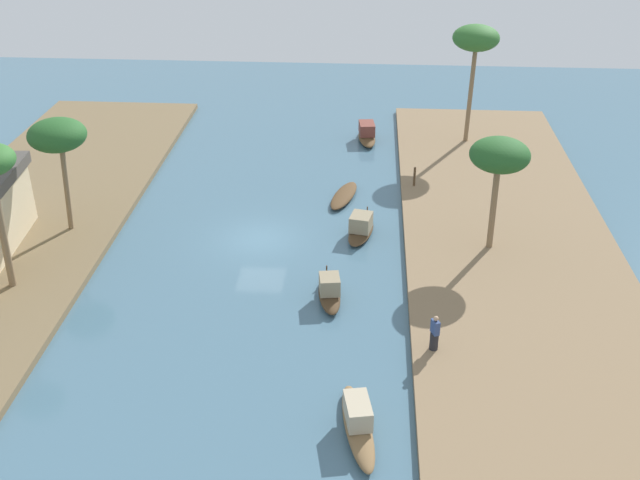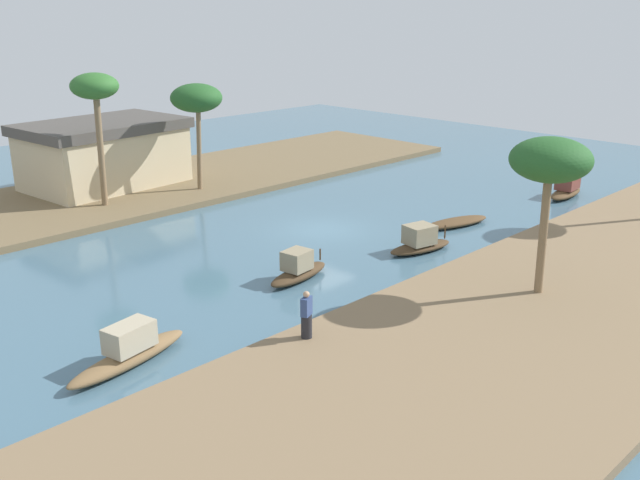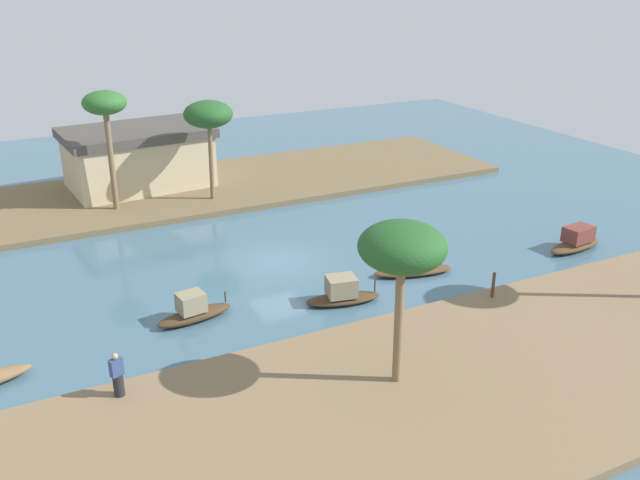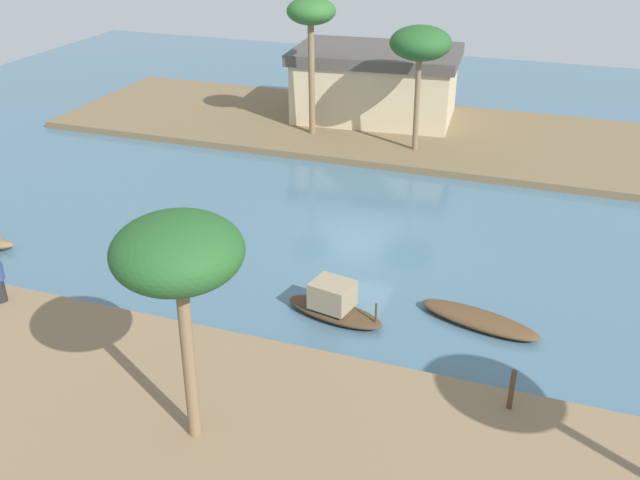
{
  "view_description": "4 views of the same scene",
  "coord_description": "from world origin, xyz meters",
  "px_view_note": "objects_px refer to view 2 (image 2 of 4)",
  "views": [
    {
      "loc": [
        -34.68,
        -5.51,
        19.26
      ],
      "look_at": [
        -0.87,
        -3.25,
        0.56
      ],
      "focal_mm": 42.58,
      "sensor_mm": 36.0,
      "label": 1
    },
    {
      "loc": [
        -23.9,
        -23.48,
        10.52
      ],
      "look_at": [
        -2.18,
        -1.95,
        0.46
      ],
      "focal_mm": 40.03,
      "sensor_mm": 36.0,
      "label": 2
    },
    {
      "loc": [
        -11.9,
        -28.61,
        13.71
      ],
      "look_at": [
        1.91,
        -0.92,
        1.18
      ],
      "focal_mm": 38.04,
      "sensor_mm": 36.0,
      "label": 3
    },
    {
      "loc": [
        6.76,
        -23.51,
        12.47
      ],
      "look_at": [
        -1.14,
        -1.12,
        0.4
      ],
      "focal_mm": 40.03,
      "sensor_mm": 36.0,
      "label": 4
    }
  ],
  "objects_px": {
    "sampan_with_tall_canopy": "(456,222)",
    "person_on_near_bank": "(306,317)",
    "sampan_open_hull": "(129,351)",
    "palm_tree_right_short": "(196,99)",
    "sampan_upstream_small": "(567,189)",
    "mooring_post": "(546,219)",
    "riverside_building": "(104,153)",
    "palm_tree_left_near": "(551,162)",
    "sampan_foreground": "(420,242)",
    "palm_tree_right_tall": "(95,91)",
    "sampan_near_left_bank": "(298,269)"
  },
  "relations": [
    {
      "from": "sampan_upstream_small",
      "to": "sampan_open_hull",
      "type": "distance_m",
      "value": 28.58
    },
    {
      "from": "person_on_near_bank",
      "to": "mooring_post",
      "type": "bearing_deg",
      "value": 159.12
    },
    {
      "from": "sampan_foreground",
      "to": "palm_tree_left_near",
      "type": "height_order",
      "value": "palm_tree_left_near"
    },
    {
      "from": "sampan_open_hull",
      "to": "sampan_with_tall_canopy",
      "type": "bearing_deg",
      "value": -7.19
    },
    {
      "from": "sampan_upstream_small",
      "to": "palm_tree_right_short",
      "type": "xyz_separation_m",
      "value": [
        -14.57,
        15.39,
        5.06
      ]
    },
    {
      "from": "sampan_with_tall_canopy",
      "to": "person_on_near_bank",
      "type": "distance_m",
      "value": 15.24
    },
    {
      "from": "person_on_near_bank",
      "to": "sampan_upstream_small",
      "type": "bearing_deg",
      "value": 165.88
    },
    {
      "from": "sampan_near_left_bank",
      "to": "person_on_near_bank",
      "type": "relative_size",
      "value": 2.12
    },
    {
      "from": "sampan_near_left_bank",
      "to": "sampan_foreground",
      "type": "xyz_separation_m",
      "value": [
        6.29,
        -1.33,
        0.01
      ]
    },
    {
      "from": "sampan_foreground",
      "to": "palm_tree_right_tall",
      "type": "relative_size",
      "value": 0.5
    },
    {
      "from": "sampan_open_hull",
      "to": "person_on_near_bank",
      "type": "relative_size",
      "value": 2.9
    },
    {
      "from": "person_on_near_bank",
      "to": "palm_tree_right_short",
      "type": "relative_size",
      "value": 0.26
    },
    {
      "from": "sampan_near_left_bank",
      "to": "palm_tree_right_short",
      "type": "height_order",
      "value": "palm_tree_right_short"
    },
    {
      "from": "palm_tree_left_near",
      "to": "riverside_building",
      "type": "distance_m",
      "value": 26.92
    },
    {
      "from": "sampan_near_left_bank",
      "to": "palm_tree_right_short",
      "type": "distance_m",
      "value": 15.8
    },
    {
      "from": "sampan_near_left_bank",
      "to": "sampan_foreground",
      "type": "relative_size",
      "value": 0.97
    },
    {
      "from": "sampan_upstream_small",
      "to": "sampan_open_hull",
      "type": "relative_size",
      "value": 0.79
    },
    {
      "from": "riverside_building",
      "to": "palm_tree_left_near",
      "type": "bearing_deg",
      "value": -88.71
    },
    {
      "from": "sampan_upstream_small",
      "to": "person_on_near_bank",
      "type": "distance_m",
      "value": 24.1
    },
    {
      "from": "sampan_near_left_bank",
      "to": "palm_tree_right_tall",
      "type": "height_order",
      "value": "palm_tree_right_tall"
    },
    {
      "from": "sampan_foreground",
      "to": "sampan_upstream_small",
      "type": "bearing_deg",
      "value": 11.21
    },
    {
      "from": "sampan_near_left_bank",
      "to": "sampan_foreground",
      "type": "height_order",
      "value": "sampan_near_left_bank"
    },
    {
      "from": "sampan_with_tall_canopy",
      "to": "person_on_near_bank",
      "type": "xyz_separation_m",
      "value": [
        -14.61,
        -4.24,
        0.85
      ]
    },
    {
      "from": "palm_tree_left_near",
      "to": "riverside_building",
      "type": "height_order",
      "value": "palm_tree_left_near"
    },
    {
      "from": "riverside_building",
      "to": "sampan_foreground",
      "type": "bearing_deg",
      "value": -82.92
    },
    {
      "from": "person_on_near_bank",
      "to": "palm_tree_right_short",
      "type": "distance_m",
      "value": 21.14
    },
    {
      "from": "mooring_post",
      "to": "sampan_with_tall_canopy",
      "type": "bearing_deg",
      "value": 108.04
    },
    {
      "from": "palm_tree_left_near",
      "to": "sampan_open_hull",
      "type": "bearing_deg",
      "value": 154.78
    },
    {
      "from": "sampan_open_hull",
      "to": "palm_tree_right_tall",
      "type": "bearing_deg",
      "value": 51.98
    },
    {
      "from": "person_on_near_bank",
      "to": "palm_tree_left_near",
      "type": "xyz_separation_m",
      "value": [
        8.8,
        -3.36,
        4.23
      ]
    },
    {
      "from": "sampan_upstream_small",
      "to": "sampan_open_hull",
      "type": "height_order",
      "value": "sampan_open_hull"
    },
    {
      "from": "sampan_with_tall_canopy",
      "to": "sampan_open_hull",
      "type": "height_order",
      "value": "sampan_open_hull"
    },
    {
      "from": "sampan_upstream_small",
      "to": "sampan_with_tall_canopy",
      "type": "bearing_deg",
      "value": 166.14
    },
    {
      "from": "sampan_with_tall_canopy",
      "to": "mooring_post",
      "type": "relative_size",
      "value": 3.46
    },
    {
      "from": "sampan_near_left_bank",
      "to": "sampan_open_hull",
      "type": "bearing_deg",
      "value": -178.28
    },
    {
      "from": "sampan_with_tall_canopy",
      "to": "palm_tree_left_near",
      "type": "height_order",
      "value": "palm_tree_left_near"
    },
    {
      "from": "sampan_near_left_bank",
      "to": "sampan_open_hull",
      "type": "xyz_separation_m",
      "value": [
        -8.58,
        -1.5,
        0.02
      ]
    },
    {
      "from": "sampan_open_hull",
      "to": "palm_tree_right_short",
      "type": "relative_size",
      "value": 0.76
    },
    {
      "from": "sampan_foreground",
      "to": "person_on_near_bank",
      "type": "bearing_deg",
      "value": -150.98
    },
    {
      "from": "person_on_near_bank",
      "to": "riverside_building",
      "type": "distance_m",
      "value": 24.02
    },
    {
      "from": "palm_tree_right_tall",
      "to": "riverside_building",
      "type": "bearing_deg",
      "value": 59.96
    },
    {
      "from": "sampan_open_hull",
      "to": "palm_tree_right_short",
      "type": "height_order",
      "value": "palm_tree_right_short"
    },
    {
      "from": "sampan_near_left_bank",
      "to": "sampan_with_tall_canopy",
      "type": "relative_size",
      "value": 0.84
    },
    {
      "from": "palm_tree_right_short",
      "to": "riverside_building",
      "type": "xyz_separation_m",
      "value": [
        -3.37,
        4.81,
        -3.27
      ]
    },
    {
      "from": "palm_tree_right_tall",
      "to": "sampan_foreground",
      "type": "bearing_deg",
      "value": -67.71
    },
    {
      "from": "palm_tree_right_tall",
      "to": "riverside_building",
      "type": "xyz_separation_m",
      "value": [
        2.34,
        4.05,
        -4.12
      ]
    },
    {
      "from": "palm_tree_right_tall",
      "to": "mooring_post",
      "type": "bearing_deg",
      "value": -57.09
    },
    {
      "from": "sampan_near_left_bank",
      "to": "palm_tree_left_near",
      "type": "bearing_deg",
      "value": -66.17
    },
    {
      "from": "palm_tree_left_near",
      "to": "mooring_post",
      "type": "bearing_deg",
      "value": 26.0
    },
    {
      "from": "person_on_near_bank",
      "to": "palm_tree_left_near",
      "type": "distance_m",
      "value": 10.33
    }
  ]
}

